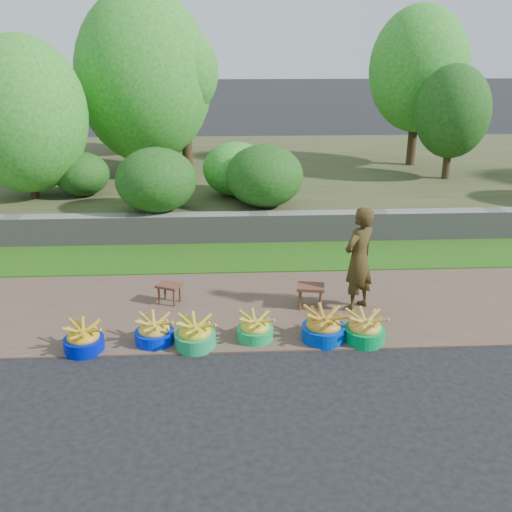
{
  "coord_description": "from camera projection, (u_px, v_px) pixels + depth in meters",
  "views": [
    {
      "loc": [
        -0.57,
        -5.97,
        3.44
      ],
      "look_at": [
        -0.18,
        1.3,
        0.75
      ],
      "focal_mm": 40.0,
      "sensor_mm": 36.0,
      "label": 1
    }
  ],
  "objects": [
    {
      "name": "ground_plane",
      "position": [
        277.0,
        352.0,
        6.81
      ],
      "size": [
        120.0,
        120.0,
        0.0
      ],
      "primitive_type": "plane",
      "color": "black",
      "rests_on": "ground"
    },
    {
      "name": "retaining_wall",
      "position": [
        258.0,
        228.0,
        10.55
      ],
      "size": [
        80.0,
        0.35,
        0.55
      ],
      "primitive_type": "cube",
      "color": "slate",
      "rests_on": "ground"
    },
    {
      "name": "basin_e",
      "position": [
        324.0,
        327.0,
        7.02
      ],
      "size": [
        0.54,
        0.54,
        0.41
      ],
      "color": "#0031B1",
      "rests_on": "ground"
    },
    {
      "name": "vendor_woman",
      "position": [
        359.0,
        259.0,
        7.66
      ],
      "size": [
        0.63,
        0.6,
        1.45
      ],
      "primitive_type": "imported",
      "rotation": [
        0.0,
        0.0,
        3.84
      ],
      "color": "black",
      "rests_on": "dirt_shoulder"
    },
    {
      "name": "earth_bank",
      "position": [
        248.0,
        173.0,
        15.15
      ],
      "size": [
        80.0,
        10.0,
        0.5
      ],
      "primitive_type": "cube",
      "color": "#424525",
      "rests_on": "ground"
    },
    {
      "name": "stool_right",
      "position": [
        311.0,
        290.0,
        7.84
      ],
      "size": [
        0.41,
        0.34,
        0.33
      ],
      "rotation": [
        0.0,
        0.0,
        -0.17
      ],
      "color": "#573020",
      "rests_on": "dirt_shoulder"
    },
    {
      "name": "stool_left",
      "position": [
        169.0,
        288.0,
        8.0
      ],
      "size": [
        0.39,
        0.35,
        0.28
      ],
      "rotation": [
        0.0,
        0.0,
        -0.43
      ],
      "color": "#573020",
      "rests_on": "dirt_shoulder"
    },
    {
      "name": "grass_verge",
      "position": [
        261.0,
        256.0,
        9.84
      ],
      "size": [
        80.0,
        1.5,
        0.04
      ],
      "primitive_type": "cube",
      "color": "#255B11",
      "rests_on": "ground"
    },
    {
      "name": "basin_c",
      "position": [
        195.0,
        334.0,
        6.87
      ],
      "size": [
        0.5,
        0.5,
        0.37
      ],
      "color": "#1C9754",
      "rests_on": "ground"
    },
    {
      "name": "vegetation",
      "position": [
        175.0,
        86.0,
        12.85
      ],
      "size": [
        33.6,
        8.4,
        4.36
      ],
      "color": "#322515",
      "rests_on": "earth_bank"
    },
    {
      "name": "basin_a",
      "position": [
        84.0,
        339.0,
        6.78
      ],
      "size": [
        0.48,
        0.48,
        0.36
      ],
      "color": "#0010AF",
      "rests_on": "ground"
    },
    {
      "name": "basin_f",
      "position": [
        365.0,
        329.0,
        7.0
      ],
      "size": [
        0.5,
        0.5,
        0.38
      ],
      "color": "#00903F",
      "rests_on": "ground"
    },
    {
      "name": "basin_b",
      "position": [
        154.0,
        332.0,
        6.96
      ],
      "size": [
        0.48,
        0.48,
        0.36
      ],
      "color": "#001CDB",
      "rests_on": "ground"
    },
    {
      "name": "dirt_shoulder",
      "position": [
        269.0,
        307.0,
        7.97
      ],
      "size": [
        80.0,
        2.5,
        0.02
      ],
      "primitive_type": "cube",
      "color": "brown",
      "rests_on": "ground"
    },
    {
      "name": "basin_d",
      "position": [
        255.0,
        329.0,
        7.05
      ],
      "size": [
        0.45,
        0.45,
        0.34
      ],
      "color": "#119D4C",
      "rests_on": "ground"
    }
  ]
}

